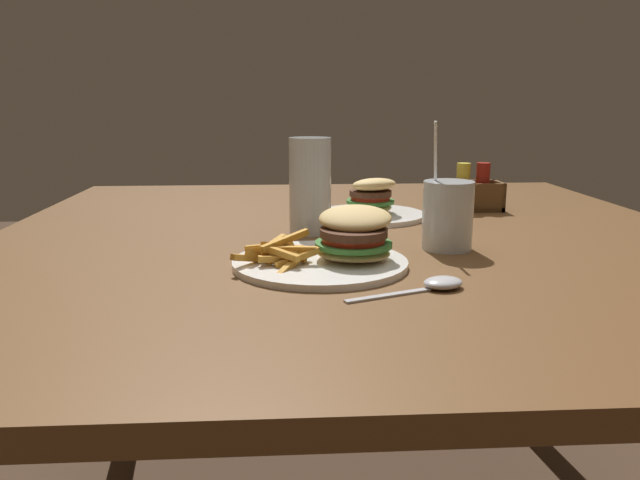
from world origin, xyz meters
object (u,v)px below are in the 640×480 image
at_px(spoon, 438,284).
at_px(meal_plate_far, 371,205).
at_px(juice_glass, 448,219).
at_px(condiment_caddy, 472,194).
at_px(meal_plate_near, 334,249).
at_px(beer_glass, 310,188).

height_order(spoon, meal_plate_far, meal_plate_far).
bearing_deg(juice_glass, meal_plate_far, 106.89).
bearing_deg(meal_plate_far, condiment_caddy, 18.10).
relative_size(juice_glass, spoon, 1.23).
bearing_deg(meal_plate_near, meal_plate_far, 74.04).
distance_m(beer_glass, juice_glass, 0.26).
relative_size(spoon, meal_plate_far, 0.74).
height_order(juice_glass, spoon, juice_glass).
height_order(beer_glass, condiment_caddy, beer_glass).
xyz_separation_m(spoon, meal_plate_far, (-0.02, 0.50, 0.02)).
xyz_separation_m(beer_glass, juice_glass, (0.22, -0.14, -0.03)).
xyz_separation_m(beer_glass, condiment_caddy, (0.37, 0.22, -0.05)).
bearing_deg(beer_glass, condiment_caddy, 30.50).
distance_m(juice_glass, spoon, 0.24).
xyz_separation_m(meal_plate_near, spoon, (0.13, -0.12, -0.02)).
relative_size(meal_plate_near, beer_glass, 1.49).
xyz_separation_m(meal_plate_near, meal_plate_far, (0.11, 0.38, 0.00)).
height_order(juice_glass, meal_plate_far, juice_glass).
bearing_deg(spoon, condiment_caddy, 47.59).
xyz_separation_m(meal_plate_near, juice_glass, (0.20, 0.10, 0.02)).
bearing_deg(meal_plate_near, beer_glass, 95.83).
xyz_separation_m(juice_glass, meal_plate_far, (-0.09, 0.28, -0.02)).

